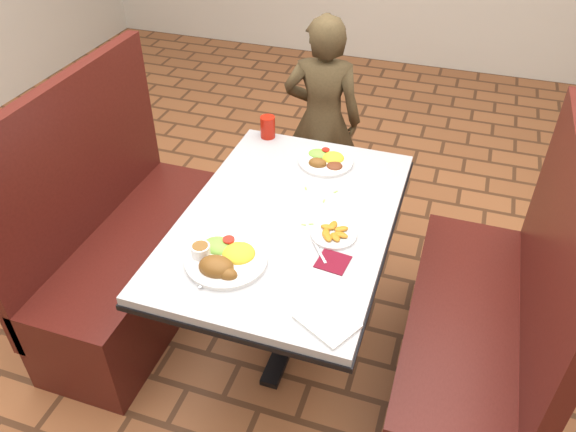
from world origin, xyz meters
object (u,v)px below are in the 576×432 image
object	(u,v)px
booth_bench_right	(475,337)
dining_table	(288,235)
plantain_plate	(334,233)
red_tumbler	(268,127)
near_dinner_plate	(224,256)
booth_bench_left	(129,253)
far_dinner_plate	(326,158)
diner_person	(322,121)

from	to	relation	value
booth_bench_right	dining_table	bearing A→B (deg)	180.00
plantain_plate	red_tumbler	xyz separation A→B (m)	(-0.49, 0.62, 0.04)
near_dinner_plate	plantain_plate	distance (m)	0.42
near_dinner_plate	red_tumbler	xyz separation A→B (m)	(-0.16, 0.89, 0.02)
booth_bench_right	near_dinner_plate	distance (m)	1.08
booth_bench_left	far_dinner_plate	size ratio (longest dim) A/B	4.98
dining_table	far_dinner_plate	size ratio (longest dim) A/B	5.03
booth_bench_right	plantain_plate	world-z (taller)	booth_bench_right
near_dinner_plate	booth_bench_right	bearing A→B (deg)	19.48
booth_bench_left	dining_table	bearing A→B (deg)	0.00
dining_table	booth_bench_left	distance (m)	0.86
near_dinner_plate	dining_table	bearing A→B (deg)	68.63
booth_bench_left	red_tumbler	bearing A→B (deg)	47.67
red_tumbler	far_dinner_plate	bearing A→B (deg)	-22.43
near_dinner_plate	booth_bench_left	bearing A→B (deg)	153.94
far_dinner_plate	red_tumbler	distance (m)	0.35
diner_person	red_tumbler	xyz separation A→B (m)	(-0.13, -0.51, 0.20)
diner_person	plantain_plate	bearing A→B (deg)	100.02
diner_person	plantain_plate	xyz separation A→B (m)	(0.36, -1.13, 0.16)
booth_bench_left	booth_bench_right	xyz separation A→B (m)	(1.60, 0.00, 0.00)
booth_bench_right	near_dinner_plate	world-z (taller)	booth_bench_right
booth_bench_right	near_dinner_plate	size ratio (longest dim) A/B	4.10
near_dinner_plate	plantain_plate	xyz separation A→B (m)	(0.33, 0.27, -0.02)
plantain_plate	red_tumbler	size ratio (longest dim) A/B	1.64
dining_table	diner_person	distance (m)	1.08
dining_table	booth_bench_right	bearing A→B (deg)	0.00
plantain_plate	red_tumbler	distance (m)	0.79
near_dinner_plate	plantain_plate	world-z (taller)	near_dinner_plate
dining_table	near_dinner_plate	bearing A→B (deg)	-111.37
booth_bench_right	near_dinner_plate	xyz separation A→B (m)	(-0.93, -0.33, 0.45)
near_dinner_plate	red_tumbler	size ratio (longest dim) A/B	2.77
booth_bench_left	near_dinner_plate	world-z (taller)	booth_bench_left
far_dinner_plate	plantain_plate	world-z (taller)	far_dinner_plate
diner_person	far_dinner_plate	distance (m)	0.70
plantain_plate	near_dinner_plate	bearing A→B (deg)	-140.96
dining_table	booth_bench_right	xyz separation A→B (m)	(0.80, 0.00, -0.32)
dining_table	red_tumbler	xyz separation A→B (m)	(-0.29, 0.56, 0.15)
far_dinner_plate	diner_person	bearing A→B (deg)	106.69
diner_person	red_tumbler	world-z (taller)	diner_person
booth_bench_right	red_tumbler	bearing A→B (deg)	152.78
plantain_plate	red_tumbler	world-z (taller)	red_tumbler
plantain_plate	far_dinner_plate	bearing A→B (deg)	108.66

